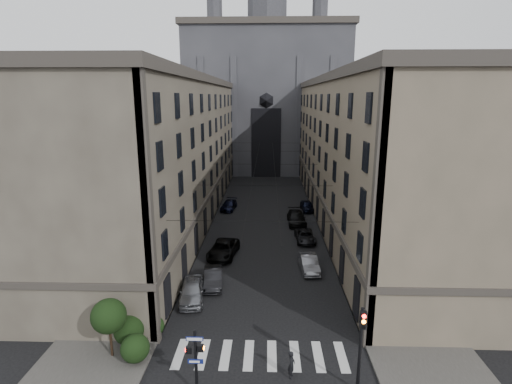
# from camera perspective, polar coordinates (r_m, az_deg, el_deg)

# --- Properties ---
(sidewalk_left) EXTENTS (7.00, 80.00, 0.15)m
(sidewalk_left) POSITION_cam_1_polar(r_m,az_deg,el_deg) (57.12, -9.36, -3.21)
(sidewalk_left) COLOR #383533
(sidewalk_left) RESTS_ON ground
(sidewalk_right) EXTENTS (7.00, 80.00, 0.15)m
(sidewalk_right) POSITION_cam_1_polar(r_m,az_deg,el_deg) (56.97, 11.89, -3.37)
(sidewalk_right) COLOR #383533
(sidewalk_right) RESTS_ON ground
(zebra_crossing) EXTENTS (11.00, 3.20, 0.01)m
(zebra_crossing) POSITION_cam_1_polar(r_m,az_deg,el_deg) (27.93, 0.62, -22.27)
(zebra_crossing) COLOR beige
(zebra_crossing) RESTS_ON ground
(building_left) EXTENTS (13.60, 60.60, 18.85)m
(building_left) POSITION_cam_1_polar(r_m,az_deg,el_deg) (55.85, -12.70, 6.00)
(building_left) COLOR #473F36
(building_left) RESTS_ON ground
(building_right) EXTENTS (13.60, 60.60, 18.85)m
(building_right) POSITION_cam_1_polar(r_m,az_deg,el_deg) (55.66, 15.35, 5.82)
(building_right) COLOR brown
(building_right) RESTS_ON ground
(gothic_tower) EXTENTS (35.00, 23.00, 58.00)m
(gothic_tower) POSITION_cam_1_polar(r_m,az_deg,el_deg) (92.62, 1.53, 14.42)
(gothic_tower) COLOR #2D2D33
(gothic_tower) RESTS_ON ground
(pedestrian_signal_left) EXTENTS (1.02, 0.38, 4.00)m
(pedestrian_signal_left) POSITION_cam_1_polar(r_m,az_deg,el_deg) (24.06, -8.63, -22.29)
(pedestrian_signal_left) COLOR black
(pedestrian_signal_left) RESTS_ON ground
(traffic_light_right) EXTENTS (0.34, 0.50, 5.20)m
(traffic_light_right) POSITION_cam_1_polar(r_m,az_deg,el_deg) (24.09, 14.78, -19.78)
(traffic_light_right) COLOR black
(traffic_light_right) RESTS_ON ground
(shrub_cluster) EXTENTS (3.90, 4.40, 3.90)m
(shrub_cluster) POSITION_cam_1_polar(r_m,az_deg,el_deg) (28.43, -18.18, -17.98)
(shrub_cluster) COLOR black
(shrub_cluster) RESTS_ON sidewalk_left
(tram_wires) EXTENTS (14.00, 60.00, 0.43)m
(tram_wires) POSITION_cam_1_polar(r_m,az_deg,el_deg) (54.06, 1.28, 3.83)
(tram_wires) COLOR black
(tram_wires) RESTS_ON ground
(car_left_near) EXTENTS (2.50, 5.02, 1.64)m
(car_left_near) POSITION_cam_1_polar(r_m,az_deg,el_deg) (34.07, -9.14, -13.76)
(car_left_near) COLOR slate
(car_left_near) RESTS_ON ground
(car_left_midnear) EXTENTS (2.08, 4.63, 1.48)m
(car_left_midnear) POSITION_cam_1_polar(r_m,az_deg,el_deg) (36.23, -6.14, -12.07)
(car_left_midnear) COLOR black
(car_left_midnear) RESTS_ON ground
(car_left_midfar) EXTENTS (3.32, 5.92, 1.56)m
(car_left_midfar) POSITION_cam_1_polar(r_m,az_deg,el_deg) (42.25, -4.69, -8.13)
(car_left_midfar) COLOR black
(car_left_midfar) RESTS_ON ground
(car_left_far) EXTENTS (2.45, 4.82, 1.34)m
(car_left_far) POSITION_cam_1_polar(r_m,az_deg,el_deg) (59.04, -3.90, -1.90)
(car_left_far) COLOR black
(car_left_far) RESTS_ON ground
(car_right_near) EXTENTS (1.89, 4.57, 1.47)m
(car_right_near) POSITION_cam_1_polar(r_m,az_deg,el_deg) (39.23, 7.56, -10.05)
(car_right_near) COLOR slate
(car_right_near) RESTS_ON ground
(car_right_midnear) EXTENTS (2.33, 4.68, 1.27)m
(car_right_midnear) POSITION_cam_1_polar(r_m,az_deg,el_deg) (46.61, 7.04, -6.27)
(car_right_midnear) COLOR black
(car_right_midnear) RESTS_ON ground
(car_right_midfar) EXTENTS (2.40, 5.66, 1.63)m
(car_right_midfar) POSITION_cam_1_polar(r_m,az_deg,el_deg) (52.59, 5.81, -3.72)
(car_right_midfar) COLOR black
(car_right_midfar) RESTS_ON ground
(car_right_far) EXTENTS (2.04, 4.36, 1.44)m
(car_right_far) POSITION_cam_1_polar(r_m,az_deg,el_deg) (58.81, 7.33, -1.99)
(car_right_far) COLOR black
(car_right_far) RESTS_ON ground
(pedestrian) EXTENTS (0.53, 0.70, 1.71)m
(pedestrian) POSITION_cam_1_polar(r_m,az_deg,el_deg) (25.86, 5.09, -23.33)
(pedestrian) COLOR black
(pedestrian) RESTS_ON ground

